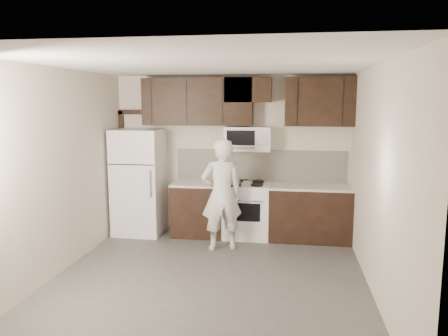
% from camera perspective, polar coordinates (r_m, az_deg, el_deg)
% --- Properties ---
extents(floor, '(4.50, 4.50, 0.00)m').
position_cam_1_polar(floor, '(5.73, -2.13, -14.64)').
color(floor, '#4B4946').
rests_on(floor, ground).
extents(back_wall, '(4.00, 0.00, 4.00)m').
position_cam_1_polar(back_wall, '(7.53, 0.99, 1.72)').
color(back_wall, beige).
rests_on(back_wall, ground).
extents(ceiling, '(4.50, 4.50, 0.00)m').
position_cam_1_polar(ceiling, '(5.27, -2.31, 13.40)').
color(ceiling, white).
rests_on(ceiling, back_wall).
extents(counter_run, '(2.95, 0.64, 0.91)m').
position_cam_1_polar(counter_run, '(7.34, 5.34, -5.61)').
color(counter_run, black).
rests_on(counter_run, floor).
extents(stove, '(0.76, 0.66, 0.94)m').
position_cam_1_polar(stove, '(7.36, 2.97, -5.51)').
color(stove, white).
rests_on(stove, floor).
extents(backsplash, '(2.90, 0.02, 0.54)m').
position_cam_1_polar(backsplash, '(7.50, 4.76, 0.34)').
color(backsplash, silver).
rests_on(backsplash, counter_run).
extents(upper_cabinets, '(3.48, 0.35, 0.78)m').
position_cam_1_polar(upper_cabinets, '(7.28, 2.47, 8.82)').
color(upper_cabinets, black).
rests_on(upper_cabinets, back_wall).
extents(microwave, '(0.76, 0.42, 0.40)m').
position_cam_1_polar(microwave, '(7.28, 3.14, 3.84)').
color(microwave, white).
rests_on(microwave, upper_cabinets).
extents(refrigerator, '(0.80, 0.76, 1.80)m').
position_cam_1_polar(refrigerator, '(7.62, -11.02, -1.79)').
color(refrigerator, white).
rests_on(refrigerator, floor).
extents(door_trim, '(0.50, 0.08, 2.12)m').
position_cam_1_polar(door_trim, '(7.99, -12.83, 1.17)').
color(door_trim, black).
rests_on(door_trim, floor).
extents(saucepan, '(0.30, 0.17, 0.17)m').
position_cam_1_polar(saucepan, '(7.12, 1.46, -1.72)').
color(saucepan, silver).
rests_on(saucepan, stove).
extents(baking_tray, '(0.48, 0.40, 0.02)m').
position_cam_1_polar(baking_tray, '(7.14, 0.44, -2.14)').
color(baking_tray, black).
rests_on(baking_tray, counter_run).
extents(pizza, '(0.34, 0.34, 0.02)m').
position_cam_1_polar(pizza, '(7.14, 0.44, -1.98)').
color(pizza, tan).
rests_on(pizza, baking_tray).
extents(person, '(0.73, 0.59, 1.72)m').
position_cam_1_polar(person, '(6.66, -0.32, -3.50)').
color(person, white).
rests_on(person, floor).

